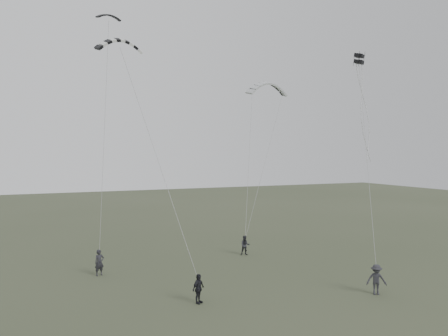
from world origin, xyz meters
name	(u,v)px	position (x,y,z in m)	size (l,w,h in m)	color
ground	(245,295)	(0.00, 0.00, 0.00)	(140.00, 140.00, 0.00)	#38402B
flyer_left	(99,263)	(-6.84, 7.28, 0.83)	(0.61, 0.40, 1.67)	black
flyer_right	(245,245)	(4.26, 8.56, 0.75)	(0.73, 0.57, 1.49)	#232328
flyer_center	(198,289)	(-2.81, -0.17, 0.77)	(0.90, 0.38, 1.54)	black
flyer_far	(376,280)	(6.76, -2.82, 0.84)	(1.09, 0.63, 1.69)	#27272C
kite_dark_small	(109,15)	(-5.54, 10.85, 17.76)	(1.72, 0.52, 0.54)	black
kite_pale_large	(267,83)	(8.88, 13.35, 14.20)	(3.99, 0.90, 1.64)	#AFB2B4
kite_striped	(120,40)	(-5.93, 4.49, 14.45)	(2.69, 0.67, 1.09)	black
kite_box	(359,59)	(10.79, 3.46, 14.61)	(0.57, 0.57, 0.69)	black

